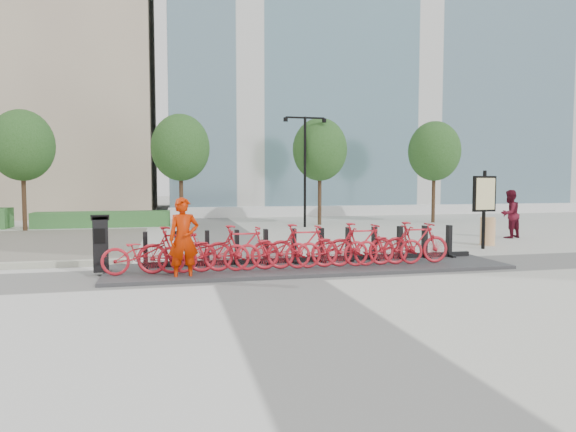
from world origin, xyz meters
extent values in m
plane|color=#AFAFA2|center=(0.00, 0.00, 0.00)|extent=(120.00, 120.00, 0.00)
cube|color=teal|center=(14.00, 26.00, 12.00)|extent=(32.00, 16.00, 24.00)
cube|color=#2C6130|center=(-5.00, 13.20, 0.35)|extent=(6.00, 1.20, 0.70)
cylinder|color=#362213|center=(-8.00, 12.00, 1.50)|extent=(0.18, 0.18, 3.00)
ellipsoid|color=#163E13|center=(-8.00, 12.00, 3.60)|extent=(2.60, 2.60, 2.99)
cylinder|color=#362213|center=(-1.50, 12.00, 1.50)|extent=(0.18, 0.18, 3.00)
ellipsoid|color=#163E13|center=(-1.50, 12.00, 3.60)|extent=(2.60, 2.60, 2.99)
cylinder|color=#362213|center=(5.00, 12.00, 1.50)|extent=(0.18, 0.18, 3.00)
ellipsoid|color=#163E13|center=(5.00, 12.00, 3.60)|extent=(2.60, 2.60, 2.99)
cylinder|color=#362213|center=(11.00, 12.00, 1.50)|extent=(0.18, 0.18, 3.00)
ellipsoid|color=#163E13|center=(11.00, 12.00, 3.60)|extent=(2.60, 2.60, 2.99)
cylinder|color=black|center=(4.00, 11.00, 2.50)|extent=(0.12, 0.12, 5.00)
cube|color=black|center=(3.55, 11.00, 4.95)|extent=(0.90, 0.08, 0.08)
cube|color=black|center=(4.45, 11.00, 4.95)|extent=(0.90, 0.08, 0.08)
cylinder|color=black|center=(3.10, 11.00, 4.85)|extent=(0.20, 0.20, 0.18)
cylinder|color=black|center=(4.90, 11.00, 4.85)|extent=(0.20, 0.20, 0.18)
cube|color=#363639|center=(1.30, 0.30, 0.04)|extent=(9.60, 2.40, 0.08)
imported|color=red|center=(-2.60, -0.05, 0.55)|extent=(1.79, 0.62, 0.94)
imported|color=red|center=(-1.88, -0.05, 0.60)|extent=(1.74, 0.49, 1.04)
imported|color=red|center=(-1.16, -0.05, 0.55)|extent=(1.79, 0.62, 0.94)
imported|color=red|center=(-0.44, -0.05, 0.60)|extent=(1.74, 0.49, 1.04)
imported|color=red|center=(0.28, -0.05, 0.55)|extent=(1.79, 0.62, 0.94)
imported|color=red|center=(1.00, -0.05, 0.60)|extent=(1.74, 0.49, 1.04)
imported|color=red|center=(1.72, -0.05, 0.55)|extent=(1.79, 0.62, 0.94)
imported|color=red|center=(2.44, -0.05, 0.60)|extent=(1.74, 0.49, 1.04)
imported|color=red|center=(3.16, -0.05, 0.55)|extent=(1.79, 0.62, 0.94)
imported|color=red|center=(3.88, -0.05, 0.60)|extent=(1.74, 0.49, 1.04)
cube|color=black|center=(-3.56, 0.52, 0.67)|extent=(0.36, 0.32, 1.18)
cube|color=black|center=(-3.56, 0.52, 1.30)|extent=(0.43, 0.38, 0.15)
cube|color=black|center=(-3.56, 0.37, 0.90)|extent=(0.24, 0.05, 0.33)
imported|color=#B22100|center=(-1.75, -0.51, 0.89)|extent=(0.69, 0.50, 1.77)
imported|color=#500D1B|center=(10.24, 4.99, 0.89)|extent=(1.04, 0.92, 1.78)
cylinder|color=#D67003|center=(8.17, 3.29, 0.46)|extent=(0.51, 0.51, 0.92)
cylinder|color=black|center=(7.49, 2.52, 1.22)|extent=(0.11, 0.11, 2.44)
cube|color=black|center=(7.49, 2.52, 1.72)|extent=(0.81, 0.19, 1.11)
cube|color=#F6E89F|center=(7.49, 2.45, 1.72)|extent=(0.69, 0.09, 0.98)
camera|label=1|loc=(-2.04, -11.58, 2.14)|focal=32.00mm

